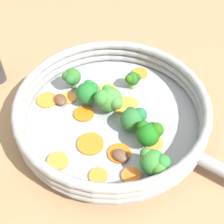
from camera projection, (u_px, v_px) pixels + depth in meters
ground_plane at (112, 122)px, 0.61m from camera, size 4.00×4.00×0.00m
skillet at (112, 120)px, 0.61m from camera, size 0.35×0.35×0.02m
skillet_rim_wall at (112, 108)px, 0.58m from camera, size 0.36×0.36×0.05m
skillet_rivet_left at (175, 176)px, 0.51m from camera, size 0.01×0.01×0.01m
skillet_rivet_right at (200, 135)px, 0.57m from camera, size 0.01×0.01×0.01m
carrot_slice_0 at (98, 176)px, 0.51m from camera, size 0.03×0.03×0.00m
carrot_slice_1 at (90, 144)px, 0.56m from camera, size 0.05×0.05×0.00m
carrot_slice_2 at (58, 161)px, 0.53m from camera, size 0.04×0.04×0.01m
carrot_slice_3 at (122, 105)px, 0.62m from camera, size 0.06×0.06×0.00m
carrot_slice_4 at (84, 114)px, 0.60m from camera, size 0.05×0.05×0.00m
carrot_slice_5 at (153, 160)px, 0.53m from camera, size 0.03×0.03×0.00m
carrot_slice_6 at (69, 98)px, 0.63m from camera, size 0.04×0.04×0.01m
carrot_slice_7 at (47, 100)px, 0.63m from camera, size 0.06×0.06×0.00m
carrot_slice_8 at (129, 104)px, 0.62m from camera, size 0.05×0.05×0.00m
carrot_slice_9 at (153, 143)px, 0.56m from camera, size 0.04×0.04×0.00m
carrot_slice_10 at (108, 89)px, 0.65m from camera, size 0.04×0.04×0.00m
carrot_slice_11 at (130, 176)px, 0.51m from camera, size 0.04×0.04×0.01m
carrot_slice_12 at (119, 153)px, 0.54m from camera, size 0.06×0.06×0.00m
carrot_slice_13 at (140, 73)px, 0.68m from camera, size 0.04×0.04×0.00m
broccoli_floret_0 at (110, 99)px, 0.59m from camera, size 0.06×0.06×0.06m
broccoli_floret_1 at (133, 118)px, 0.56m from camera, size 0.05×0.05×0.05m
broccoli_floret_2 at (71, 77)px, 0.63m from camera, size 0.04×0.04×0.05m
broccoli_floret_3 at (154, 163)px, 0.49m from camera, size 0.05×0.05×0.05m
broccoli_floret_4 at (133, 79)px, 0.64m from camera, size 0.03×0.03×0.04m
broccoli_floret_5 at (88, 92)px, 0.61m from camera, size 0.05×0.04×0.05m
broccoli_floret_6 at (149, 133)px, 0.53m from camera, size 0.05×0.05×0.05m
mushroom_piece_0 at (61, 100)px, 0.62m from camera, size 0.03×0.04×0.01m
mushroom_piece_1 at (121, 156)px, 0.53m from camera, size 0.04×0.04×0.01m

